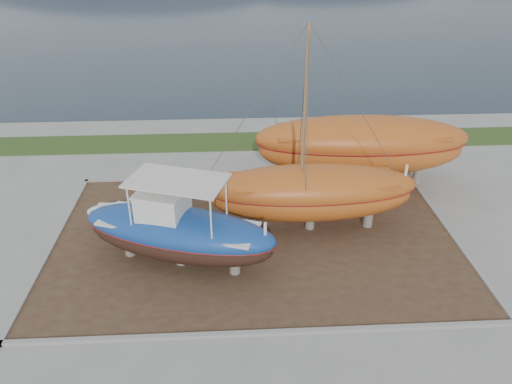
{
  "coord_description": "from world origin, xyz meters",
  "views": [
    {
      "loc": [
        -1.01,
        -15.12,
        12.8
      ],
      "look_at": [
        0.04,
        4.0,
        2.42
      ],
      "focal_mm": 35.0,
      "sensor_mm": 36.0,
      "label": 1
    }
  ],
  "objects_px": {
    "orange_sailboat": "(315,135)",
    "orange_bare_hull": "(360,152)",
    "blue_caique": "(178,223)",
    "white_dinghy": "(129,217)"
  },
  "relations": [
    {
      "from": "orange_sailboat",
      "to": "orange_bare_hull",
      "type": "bearing_deg",
      "value": 52.73
    },
    {
      "from": "blue_caique",
      "to": "orange_bare_hull",
      "type": "xyz_separation_m",
      "value": [
        9.17,
        6.89,
        -0.12
      ]
    },
    {
      "from": "blue_caique",
      "to": "orange_sailboat",
      "type": "relative_size",
      "value": 0.86
    },
    {
      "from": "white_dinghy",
      "to": "orange_bare_hull",
      "type": "bearing_deg",
      "value": 23.15
    },
    {
      "from": "blue_caique",
      "to": "orange_bare_hull",
      "type": "distance_m",
      "value": 11.47
    },
    {
      "from": "white_dinghy",
      "to": "orange_sailboat",
      "type": "relative_size",
      "value": 0.41
    },
    {
      "from": "orange_sailboat",
      "to": "orange_bare_hull",
      "type": "distance_m",
      "value": 6.21
    },
    {
      "from": "white_dinghy",
      "to": "orange_bare_hull",
      "type": "xyz_separation_m",
      "value": [
        11.79,
        3.93,
        1.28
      ]
    },
    {
      "from": "orange_sailboat",
      "to": "white_dinghy",
      "type": "bearing_deg",
      "value": 176.23
    },
    {
      "from": "orange_sailboat",
      "to": "orange_bare_hull",
      "type": "relative_size",
      "value": 0.84
    }
  ]
}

